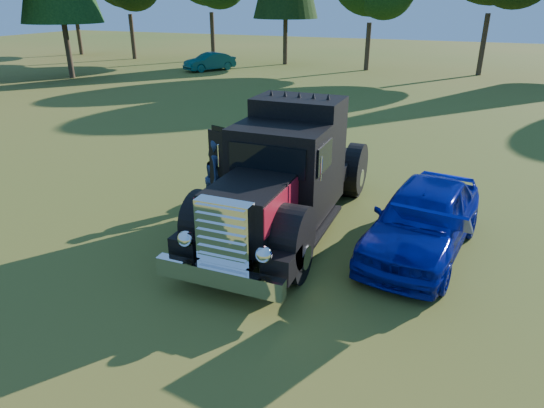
{
  "coord_description": "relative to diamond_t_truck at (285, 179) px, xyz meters",
  "views": [
    {
      "loc": [
        3.68,
        -8.51,
        5.15
      ],
      "look_at": [
        0.22,
        0.01,
        1.21
      ],
      "focal_mm": 32.0,
      "sensor_mm": 36.0,
      "label": 1
    }
  ],
  "objects": [
    {
      "name": "hotrod_coupe",
      "position": [
        3.15,
        0.07,
        -0.5
      ],
      "size": [
        2.5,
        4.78,
        1.89
      ],
      "color": "#0732A4",
      "rests_on": "ground"
    },
    {
      "name": "ground",
      "position": [
        0.01,
        -1.35,
        -1.28
      ],
      "size": [
        120.0,
        120.0,
        0.0
      ],
      "primitive_type": "plane",
      "color": "#3D5D1B",
      "rests_on": "ground"
    },
    {
      "name": "diamond_t_truck",
      "position": [
        0.0,
        0.0,
        0.0
      ],
      "size": [
        3.34,
        7.16,
        3.0
      ],
      "color": "black",
      "rests_on": "ground"
    },
    {
      "name": "spectator_near",
      "position": [
        -1.82,
        0.26,
        -0.29
      ],
      "size": [
        0.54,
        0.77,
        1.98
      ],
      "primitive_type": "imported",
      "rotation": [
        0.0,
        0.0,
        1.48
      ],
      "color": "#1C2143",
      "rests_on": "ground"
    },
    {
      "name": "distant_teal_car",
      "position": [
        -14.95,
        23.48,
        -0.63
      ],
      "size": [
        3.17,
        4.07,
        1.29
      ],
      "primitive_type": "imported",
      "rotation": [
        0.0,
        0.0,
        -0.53
      ],
      "color": "#0B4643",
      "rests_on": "ground"
    },
    {
      "name": "spectator_far",
      "position": [
        -2.13,
        0.62,
        -0.47
      ],
      "size": [
        0.74,
        0.89,
        1.62
      ],
      "primitive_type": "imported",
      "rotation": [
        0.0,
        0.0,
        1.39
      ],
      "color": "#20244C",
      "rests_on": "ground"
    }
  ]
}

